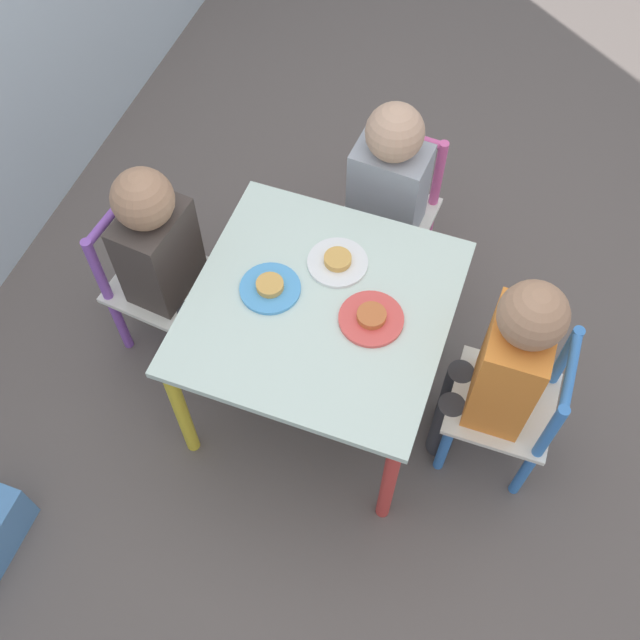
# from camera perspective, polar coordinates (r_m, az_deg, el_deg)

# --- Properties ---
(ground_plane) EXTENTS (6.00, 6.00, 0.00)m
(ground_plane) POSITION_cam_1_polar(r_m,az_deg,el_deg) (2.21, 0.00, -5.49)
(ground_plane) COLOR #5B514C
(kids_table) EXTENTS (0.62, 0.62, 0.47)m
(kids_table) POSITION_cam_1_polar(r_m,az_deg,el_deg) (1.85, 0.00, 0.10)
(kids_table) COLOR silver
(kids_table) RESTS_ON ground_plane
(chair_pink) EXTENTS (0.28, 0.28, 0.51)m
(chair_pink) POSITION_cam_1_polar(r_m,az_deg,el_deg) (2.27, 5.33, 8.03)
(chair_pink) COLOR silver
(chair_pink) RESTS_ON ground_plane
(chair_blue) EXTENTS (0.26, 0.26, 0.51)m
(chair_blue) POSITION_cam_1_polar(r_m,az_deg,el_deg) (1.97, 14.33, -6.50)
(chair_blue) COLOR silver
(chair_blue) RESTS_ON ground_plane
(chair_purple) EXTENTS (0.28, 0.28, 0.51)m
(chair_purple) POSITION_cam_1_polar(r_m,az_deg,el_deg) (2.16, -12.40, 2.85)
(chair_purple) COLOR silver
(chair_purple) RESTS_ON ground_plane
(child_right) EXTENTS (0.22, 0.21, 0.69)m
(child_right) POSITION_cam_1_polar(r_m,az_deg,el_deg) (2.11, 5.07, 9.74)
(child_right) COLOR #7A6B5B
(child_right) RESTS_ON ground_plane
(child_front) EXTENTS (0.20, 0.21, 0.74)m
(child_front) POSITION_cam_1_polar(r_m,az_deg,el_deg) (1.81, 13.72, -3.40)
(child_front) COLOR #38383D
(child_front) RESTS_ON ground_plane
(child_back) EXTENTS (0.21, 0.22, 0.69)m
(child_back) POSITION_cam_1_polar(r_m,az_deg,el_deg) (2.00, -11.79, 4.96)
(child_back) COLOR #38383D
(child_back) RESTS_ON ground_plane
(plate_right) EXTENTS (0.15, 0.15, 0.03)m
(plate_right) POSITION_cam_1_polar(r_m,az_deg,el_deg) (1.86, 1.35, 4.46)
(plate_right) COLOR white
(plate_right) RESTS_ON kids_table
(plate_front) EXTENTS (0.16, 0.16, 0.03)m
(plate_front) POSITION_cam_1_polar(r_m,az_deg,el_deg) (1.77, 3.92, 0.16)
(plate_front) COLOR #E54C47
(plate_front) RESTS_ON kids_table
(plate_back) EXTENTS (0.15, 0.15, 0.03)m
(plate_back) POSITION_cam_1_polar(r_m,az_deg,el_deg) (1.82, -3.82, 2.49)
(plate_back) COLOR #4C9EE0
(plate_back) RESTS_ON kids_table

